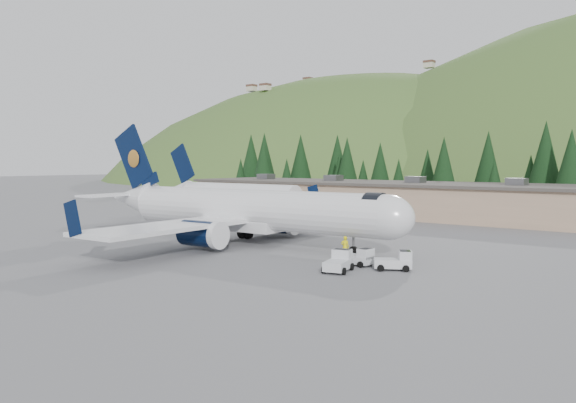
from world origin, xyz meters
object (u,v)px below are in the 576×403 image
(second_airliner, at_px, (226,193))
(baggage_tug_b, at_px, (359,258))
(terminal_building, at_px, (386,198))
(ramp_worker, at_px, (345,247))
(baggage_tug_c, at_px, (339,262))
(baggage_tug_a, at_px, (396,261))
(airliner, at_px, (243,210))

(second_airliner, height_order, baggage_tug_b, second_airliner)
(terminal_building, distance_m, ramp_worker, 42.50)
(baggage_tug_c, bearing_deg, ramp_worker, 13.43)
(baggage_tug_a, bearing_deg, baggage_tug_b, 151.25)
(second_airliner, height_order, baggage_tug_a, second_airliner)
(baggage_tug_a, bearing_deg, ramp_worker, 127.81)
(baggage_tug_b, bearing_deg, baggage_tug_c, -86.25)
(terminal_building, height_order, ramp_worker, terminal_building)
(airliner, relative_size, second_airliner, 1.40)
(second_airliner, height_order, terminal_building, second_airliner)
(baggage_tug_b, xyz_separation_m, baggage_tug_c, (-0.01, -2.91, 0.06))
(airliner, xyz_separation_m, terminal_building, (-3.89, 38.06, -0.78))
(baggage_tug_a, xyz_separation_m, baggage_tug_b, (-3.23, -0.13, -0.03))
(baggage_tug_c, xyz_separation_m, terminal_building, (-19.56, 44.43, 1.92))
(airliner, distance_m, baggage_tug_b, 16.29)
(baggage_tug_b, bearing_deg, baggage_tug_a, 6.22)
(second_airliner, distance_m, baggage_tug_b, 47.09)
(terminal_building, bearing_deg, baggage_tug_a, -61.15)
(airliner, relative_size, baggage_tug_b, 13.73)
(baggage_tug_b, xyz_separation_m, terminal_building, (-19.57, 41.52, 1.98))
(terminal_building, bearing_deg, airliner, -84.17)
(second_airliner, distance_m, terminal_building, 25.55)
(second_airliner, xyz_separation_m, baggage_tug_c, (39.48, -28.43, -2.62))
(airliner, xyz_separation_m, ramp_worker, (12.83, -0.98, -2.45))
(second_airliner, relative_size, baggage_tug_b, 9.83)
(terminal_building, bearing_deg, second_airliner, -141.22)
(airliner, relative_size, baggage_tug_c, 11.86)
(airliner, relative_size, baggage_tug_a, 12.23)
(baggage_tug_c, bearing_deg, baggage_tug_b, -14.46)
(ramp_worker, bearing_deg, second_airliner, -63.50)
(baggage_tug_a, bearing_deg, terminal_building, 87.74)
(airliner, distance_m, baggage_tug_a, 19.40)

